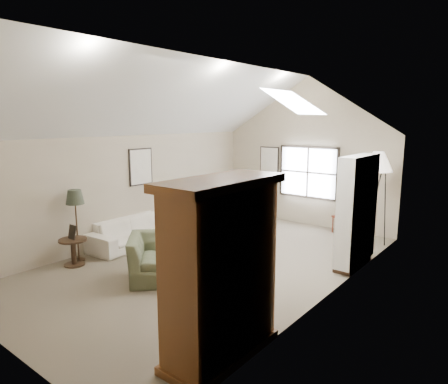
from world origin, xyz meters
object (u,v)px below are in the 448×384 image
Objects in this scene: sofa at (134,232)px; side_table at (74,252)px; side_chair at (343,213)px; coffee_table at (217,236)px; armchair_far at (232,217)px; armchair_near at (164,257)px; armoire at (221,270)px.

sofa is 3.99× the size of side_table.
side_chair is (3.29, 5.53, 0.25)m from side_table.
side_table is (-1.40, -2.78, 0.05)m from coffee_table.
armchair_far is at bearing 71.31° from side_table.
side_chair reaches higher than sofa.
armchair_far reaches higher than armchair_near.
armoire is 5.17m from armchair_far.
armchair_far reaches higher than side_table.
sofa is at bearing 93.58° from side_table.
side_chair is (1.40, 4.86, 0.12)m from armchair_near.
side_chair reaches higher than side_table.
side_table is (-1.90, -0.67, -0.13)m from armchair_near.
armchair_near reaches higher than side_table.
side_table is (-4.22, 0.57, -0.83)m from armoire.
coffee_table is (1.50, 1.18, -0.09)m from sofa.
armchair_far is (-0.68, 2.92, 0.08)m from armchair_near.
side_chair is at bearing 28.69° from armchair_near.
armoire is at bearing -73.34° from armchair_near.
sofa is 2.45× the size of coffee_table.
coffee_table is at bearing -101.55° from side_chair.
armchair_far is 1.02× the size of side_chair.
armoire reaches higher than armchair_far.
coffee_table is 3.35m from side_chair.
armchair_near is 1.40× the size of coffee_table.
coffee_table is at bearing 63.22° from side_table.
sofa is at bearing 109.84° from armchair_near.
sofa is 1.60m from side_table.
side_chair is (1.89, 2.75, 0.30)m from coffee_table.
coffee_table is 1.63× the size of side_table.
armchair_far is at bearing 125.88° from armoire.
sofa is 5.20m from side_chair.
coffee_table is 3.11m from side_table.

